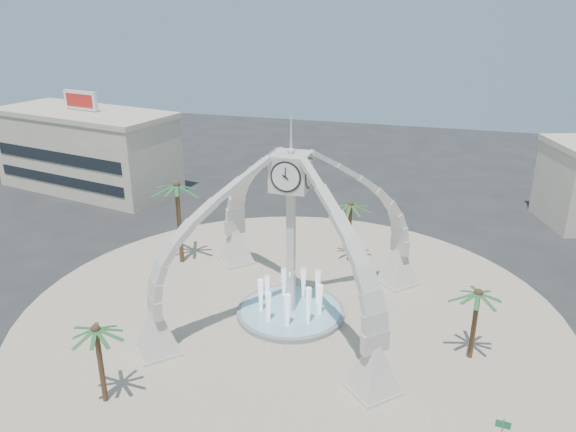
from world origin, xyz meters
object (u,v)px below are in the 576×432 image
(palm_west, at_px, (176,186))
(street_sign, at_px, (502,429))
(fountain, at_px, (291,311))
(palm_north, at_px, (351,205))
(clock_tower, at_px, (291,234))
(palm_south, at_px, (96,330))
(palm_east, at_px, (478,294))

(palm_west, xyz_separation_m, street_sign, (25.78, -15.93, -5.54))
(street_sign, bearing_deg, fountain, 150.20)
(palm_north, xyz_separation_m, street_sign, (11.62, -20.42, -3.72))
(palm_north, relative_size, street_sign, 2.76)
(clock_tower, distance_m, palm_south, 14.57)
(palm_east, relative_size, palm_north, 0.91)
(palm_south, height_order, street_sign, palm_south)
(palm_west, xyz_separation_m, palm_south, (4.04, -18.11, -2.28))
(palm_west, relative_size, palm_south, 1.45)
(clock_tower, bearing_deg, fountain, 90.00)
(palm_north, bearing_deg, palm_east, -49.98)
(street_sign, bearing_deg, palm_west, 154.16)
(fountain, bearing_deg, palm_south, -122.16)
(palm_north, height_order, palm_south, palm_north)
(palm_north, bearing_deg, clock_tower, -103.11)
(palm_south, bearing_deg, palm_east, 26.91)
(palm_west, bearing_deg, fountain, -26.50)
(palm_east, xyz_separation_m, palm_west, (-24.44, 7.75, 2.38))
(fountain, xyz_separation_m, palm_north, (2.41, 10.35, 4.98))
(fountain, bearing_deg, clock_tower, -90.00)
(clock_tower, bearing_deg, palm_north, 76.89)
(clock_tower, distance_m, palm_west, 13.14)
(palm_south, bearing_deg, palm_west, 102.58)
(palm_south, xyz_separation_m, street_sign, (21.74, 2.18, -3.26))
(fountain, height_order, palm_south, palm_south)
(palm_west, bearing_deg, street_sign, -31.71)
(fountain, relative_size, palm_west, 1.00)
(palm_north, distance_m, street_sign, 23.79)
(palm_east, height_order, palm_west, palm_west)
(palm_south, relative_size, street_sign, 2.53)
(fountain, bearing_deg, palm_east, -8.50)
(clock_tower, distance_m, street_sign, 17.97)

